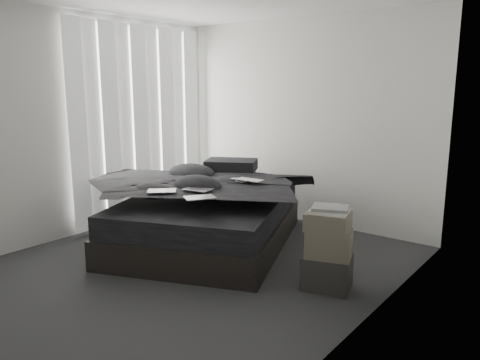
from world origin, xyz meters
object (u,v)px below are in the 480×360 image
Objects in this scene: bed at (208,230)px; side_stand at (192,199)px; laptop at (244,174)px; box_lower at (327,272)px.

side_stand is (-0.70, 0.47, 0.17)m from bed.
bed is 0.78m from laptop.
bed is at bearing -154.50° from laptop.
box_lower is at bearing -30.94° from bed.
laptop reaches higher than bed.
bed is at bearing 171.27° from box_lower.
laptop is 0.56× the size of side_stand.
side_stand reaches higher than bed.
bed reaches higher than box_lower.
laptop is 1.50m from box_lower.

